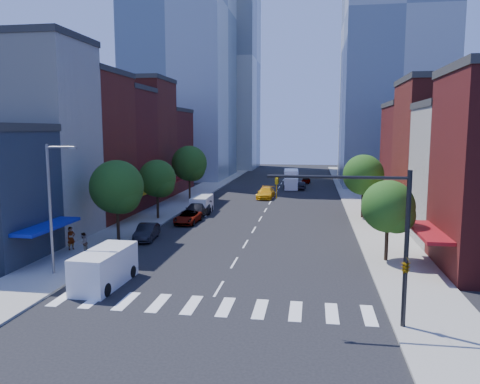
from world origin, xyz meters
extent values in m
plane|color=black|center=(0.00, 0.00, 0.00)|extent=(220.00, 220.00, 0.00)
cube|color=gray|center=(-12.50, 40.00, 0.07)|extent=(5.00, 120.00, 0.15)
cube|color=gray|center=(12.50, 40.00, 0.07)|extent=(5.00, 120.00, 0.15)
cube|color=silver|center=(0.00, -3.00, 0.01)|extent=(19.00, 3.00, 0.01)
cube|color=silver|center=(-21.00, 12.00, 9.00)|extent=(12.00, 8.00, 18.00)
cube|color=#5E1916|center=(-21.00, 20.50, 8.00)|extent=(12.00, 9.00, 16.00)
cube|color=#591716|center=(-21.00, 29.00, 7.50)|extent=(12.00, 8.00, 15.00)
cube|color=#5E1916|center=(-21.00, 37.50, 8.50)|extent=(12.00, 9.00, 17.00)
cube|color=#591716|center=(-21.00, 47.00, 6.50)|extent=(12.00, 10.00, 13.00)
cube|color=#5E1916|center=(21.00, 24.00, 7.50)|extent=(12.00, 10.00, 15.00)
cube|color=#591716|center=(21.00, 34.00, 6.50)|extent=(12.00, 10.00, 13.00)
cube|color=#8C99A8|center=(-22.00, 70.00, 35.00)|extent=(20.00, 22.00, 70.00)
cube|color=#9EA5AD|center=(20.00, 62.00, 30.00)|extent=(18.00, 20.00, 60.00)
cube|color=#9EA5AD|center=(-18.00, 95.00, 28.00)|extent=(18.00, 18.00, 56.00)
cylinder|color=black|center=(10.50, -4.50, 4.15)|extent=(0.24, 0.24, 8.00)
cylinder|color=black|center=(7.00, -4.50, 7.75)|extent=(7.00, 0.16, 0.16)
imported|color=gold|center=(4.00, -4.50, 7.15)|extent=(0.22, 0.18, 1.10)
imported|color=gold|center=(10.50, -4.50, 3.35)|extent=(0.48, 2.24, 0.90)
cylinder|color=slate|center=(-12.00, 1.00, 4.65)|extent=(0.20, 0.20, 9.00)
cylinder|color=slate|center=(-11.00, 1.00, 8.95)|extent=(2.00, 0.14, 0.14)
cube|color=slate|center=(-10.10, 1.00, 8.90)|extent=(0.50, 0.25, 0.18)
cylinder|color=black|center=(-11.50, 11.00, 2.11)|extent=(0.28, 0.28, 3.92)
sphere|color=#1E4212|center=(-11.50, 11.00, 5.05)|extent=(4.80, 4.80, 4.80)
sphere|color=#1E4212|center=(-10.90, 10.70, 4.35)|extent=(3.36, 3.36, 3.36)
cylinder|color=black|center=(-11.50, 22.00, 1.97)|extent=(0.28, 0.28, 3.64)
sphere|color=#1E4212|center=(-11.50, 22.00, 4.70)|extent=(4.20, 4.20, 4.20)
sphere|color=#1E4212|center=(-10.90, 21.70, 4.05)|extent=(2.94, 2.94, 2.94)
cylinder|color=black|center=(-11.50, 36.00, 2.25)|extent=(0.28, 0.28, 4.20)
sphere|color=#1E4212|center=(-11.50, 36.00, 5.40)|extent=(5.00, 5.00, 5.00)
sphere|color=#1E4212|center=(-10.90, 35.70, 4.65)|extent=(3.50, 3.50, 3.50)
cylinder|color=black|center=(11.50, 8.00, 1.83)|extent=(0.28, 0.28, 3.36)
sphere|color=#1E4212|center=(11.50, 8.00, 4.35)|extent=(4.00, 4.00, 4.00)
sphere|color=#1E4212|center=(12.10, 7.70, 3.75)|extent=(2.80, 2.80, 2.80)
cylinder|color=black|center=(11.50, 26.00, 2.11)|extent=(0.28, 0.28, 3.92)
sphere|color=#1E4212|center=(11.50, 26.00, 5.05)|extent=(4.60, 4.60, 4.60)
sphere|color=#1E4212|center=(12.10, 25.70, 4.35)|extent=(3.22, 3.22, 3.22)
imported|color=silver|center=(-7.50, 0.07, 0.68)|extent=(1.76, 4.04, 1.36)
imported|color=black|center=(-9.25, 12.19, 0.74)|extent=(2.02, 4.62, 1.48)
imported|color=#999999|center=(-7.50, 20.22, 0.66)|extent=(2.38, 4.86, 1.33)
imported|color=black|center=(-7.50, 24.05, 0.82)|extent=(2.83, 5.82, 1.63)
cube|color=white|center=(-7.50, -0.42, 1.18)|extent=(2.43, 5.68, 2.35)
cube|color=black|center=(-7.57, -2.55, 1.51)|extent=(2.11, 1.19, 1.01)
cylinder|color=black|center=(-8.57, -2.30, 0.39)|extent=(0.31, 0.86, 0.85)
cylinder|color=black|center=(-6.55, -2.36, 0.39)|extent=(0.31, 0.86, 0.85)
cylinder|color=black|center=(-8.45, 1.51, 0.39)|extent=(0.31, 0.86, 0.85)
cylinder|color=black|center=(-6.43, 1.45, 0.39)|extent=(0.31, 0.86, 0.85)
cube|color=white|center=(-7.50, 26.66, 1.04)|extent=(2.10, 5.00, 2.08)
cube|color=black|center=(-7.45, 24.78, 1.34)|extent=(1.86, 1.04, 0.89)
cylinder|color=black|center=(-8.35, 24.96, 0.35)|extent=(0.27, 0.76, 0.75)
cylinder|color=black|center=(-6.57, 25.00, 0.35)|extent=(0.27, 0.76, 0.75)
cylinder|color=black|center=(-8.43, 28.33, 0.35)|extent=(0.27, 0.76, 0.75)
cylinder|color=black|center=(-6.65, 28.37, 0.35)|extent=(0.27, 0.76, 0.75)
imported|color=#F1AB0C|center=(-1.00, 40.20, 0.81)|extent=(2.56, 5.69, 1.62)
imported|color=black|center=(3.90, 51.57, 0.67)|extent=(1.61, 4.11, 1.33)
imported|color=#999999|center=(4.61, 61.06, 0.64)|extent=(1.77, 3.84, 1.27)
cube|color=white|center=(2.12, 53.58, 1.59)|extent=(2.69, 6.55, 3.17)
cube|color=white|center=(2.30, 49.82, 1.09)|extent=(2.27, 1.89, 1.98)
cylinder|color=black|center=(1.17, 50.56, 0.45)|extent=(0.34, 0.91, 0.89)
cylinder|color=black|center=(3.35, 50.66, 0.45)|extent=(0.34, 0.91, 0.89)
cylinder|color=black|center=(0.96, 55.02, 0.45)|extent=(0.34, 0.91, 0.89)
cylinder|color=black|center=(3.14, 55.12, 0.45)|extent=(0.34, 0.91, 0.89)
imported|color=#999999|center=(-14.04, 7.24, 1.13)|extent=(0.76, 0.85, 1.95)
imported|color=#999999|center=(-12.48, 6.34, 1.00)|extent=(0.71, 0.88, 1.70)
camera|label=1|loc=(5.77, -28.28, 10.10)|focal=35.00mm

